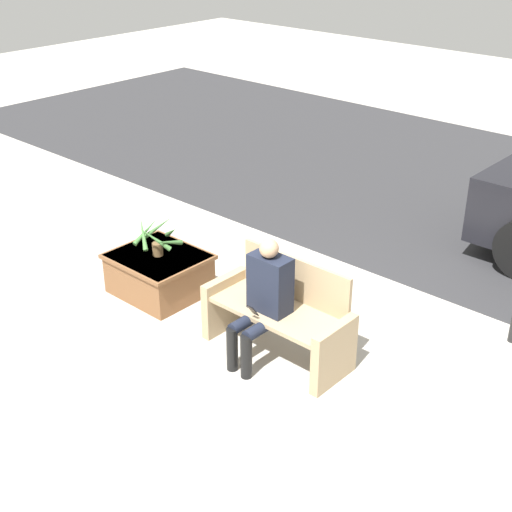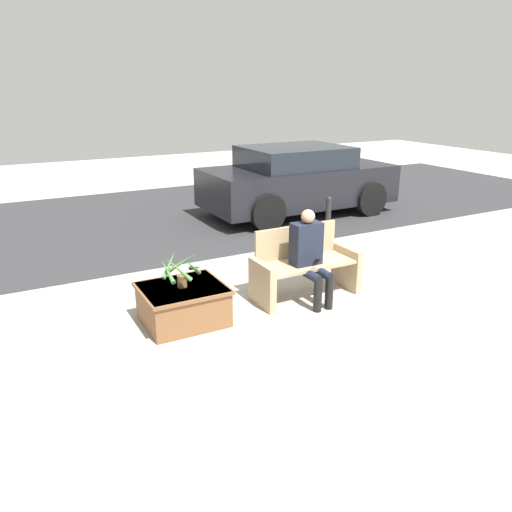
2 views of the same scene
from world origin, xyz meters
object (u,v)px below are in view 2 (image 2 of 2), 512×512
object	(u,v)px
parked_car	(298,180)
person_seated	(310,252)
bollard_post	(328,220)
potted_plant	(181,270)
bench	(304,266)
planter_box	(183,303)

from	to	relation	value
parked_car	person_seated	bearing A→B (deg)	-120.93
parked_car	bollard_post	xyz separation A→B (m)	(-0.77, -2.17, -0.28)
potted_plant	bench	bearing A→B (deg)	0.23
person_seated	planter_box	size ratio (longest dim) A/B	1.25
parked_car	bollard_post	size ratio (longest dim) A/B	4.67
planter_box	person_seated	bearing A→B (deg)	-6.00
planter_box	potted_plant	xyz separation A→B (m)	(-0.00, 0.00, 0.41)
bench	person_seated	bearing A→B (deg)	-104.28
person_seated	potted_plant	size ratio (longest dim) A/B	2.48
planter_box	parked_car	distance (m)	5.54
planter_box	parked_car	bearing A→B (deg)	43.43
bollard_post	parked_car	bearing A→B (deg)	70.40
bench	parked_car	xyz separation A→B (m)	(2.33, 3.78, 0.32)
potted_plant	parked_car	distance (m)	5.52
bench	parked_car	world-z (taller)	parked_car
planter_box	bollard_post	world-z (taller)	bollard_post
planter_box	potted_plant	distance (m)	0.41
bench	person_seated	xyz separation A→B (m)	(-0.05, -0.18, 0.25)
person_seated	planter_box	xyz separation A→B (m)	(-1.63, 0.17, -0.41)
person_seated	potted_plant	xyz separation A→B (m)	(-1.63, 0.17, -0.00)
bench	person_seated	distance (m)	0.31
bench	person_seated	world-z (taller)	person_seated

